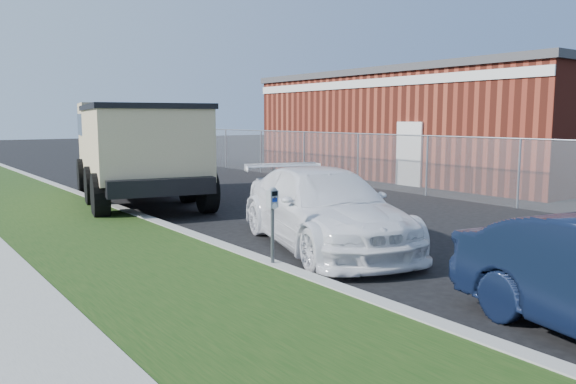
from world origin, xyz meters
TOP-DOWN VIEW (x-y plane):
  - ground at (0.00, 0.00)m, footprint 120.00×120.00m
  - streetside at (-5.57, 2.00)m, footprint 6.12×50.00m
  - chainlink_fence at (6.00, 7.00)m, footprint 0.06×30.06m
  - brick_building at (12.00, 8.00)m, footprint 9.20×14.20m
  - parking_meter at (-2.62, -0.26)m, footprint 0.17×0.13m
  - white_wagon at (-0.88, 0.68)m, footprint 3.26×5.19m
  - dump_truck at (-1.45, 8.19)m, footprint 4.11×7.49m

SIDE VIEW (x-z plane):
  - ground at x=0.00m, z-range 0.00..0.00m
  - streetside at x=-5.57m, z-range -0.01..0.14m
  - white_wagon at x=-0.88m, z-range 0.00..1.40m
  - parking_meter at x=-2.62m, z-range 0.38..1.57m
  - chainlink_fence at x=6.00m, z-range -13.74..16.26m
  - dump_truck at x=-1.45m, z-range 0.17..2.96m
  - brick_building at x=12.00m, z-range 0.04..4.21m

